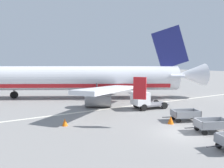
# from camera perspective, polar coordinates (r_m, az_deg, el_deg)

# --- Properties ---
(ground_plane) EXTENTS (220.00, 220.00, 0.00)m
(ground_plane) POSITION_cam_1_polar(r_m,az_deg,el_deg) (17.89, 18.50, -12.68)
(ground_plane) COLOR gray
(apron_stripe) EXTENTS (120.00, 0.36, 0.01)m
(apron_stripe) POSITION_cam_1_polar(r_m,az_deg,el_deg) (25.78, 1.01, -6.58)
(apron_stripe) COLOR silver
(apron_stripe) RESTS_ON ground
(airplane) EXTENTS (34.87, 28.85, 11.34)m
(airplane) POSITION_cam_1_polar(r_m,az_deg,el_deg) (32.51, -6.62, 1.45)
(airplane) COLOR silver
(airplane) RESTS_ON ground
(baggage_cart_second_in_row) EXTENTS (3.57, 2.24, 1.07)m
(baggage_cart_second_in_row) POSITION_cam_1_polar(r_m,az_deg,el_deg) (18.78, 25.75, -10.15)
(baggage_cart_second_in_row) COLOR gray
(baggage_cart_second_in_row) RESTS_ON ground
(baggage_cart_third_in_row) EXTENTS (3.57, 2.24, 1.07)m
(baggage_cart_third_in_row) POSITION_cam_1_polar(r_m,az_deg,el_deg) (21.28, 19.53, -8.02)
(baggage_cart_third_in_row) COLOR gray
(baggage_cart_third_in_row) RESTS_ON ground
(service_truck_beside_carts) EXTENTS (4.57, 2.43, 2.10)m
(service_truck_beside_carts) POSITION_cam_1_polar(r_m,az_deg,el_deg) (25.23, 8.73, -4.39)
(service_truck_beside_carts) COLOR slate
(service_truck_beside_carts) RESTS_ON ground
(traffic_cone_near_plane) EXTENTS (0.51, 0.51, 0.67)m
(traffic_cone_near_plane) POSITION_cam_1_polar(r_m,az_deg,el_deg) (19.18, -12.85, -10.18)
(traffic_cone_near_plane) COLOR orange
(traffic_cone_near_plane) RESTS_ON ground
(traffic_cone_mid_apron) EXTENTS (0.55, 0.55, 0.72)m
(traffic_cone_mid_apron) POSITION_cam_1_polar(r_m,az_deg,el_deg) (20.01, 15.88, -9.50)
(traffic_cone_mid_apron) COLOR orange
(traffic_cone_mid_apron) RESTS_ON ground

